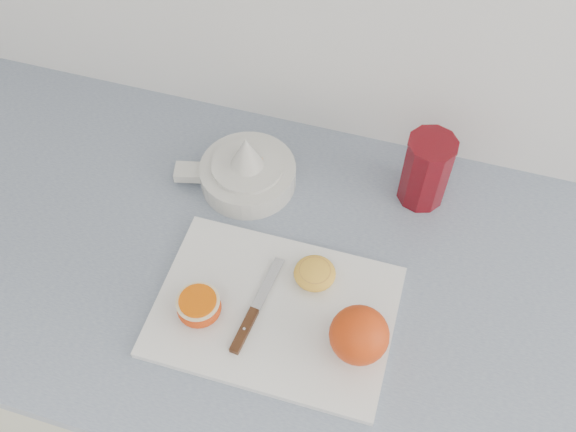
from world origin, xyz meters
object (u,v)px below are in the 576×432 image
(counter, at_px, (326,386))
(cutting_board, at_px, (275,311))
(citrus_juicer, at_px, (247,171))
(red_tumbler, at_px, (426,172))
(half_orange, at_px, (199,307))

(counter, relative_size, cutting_board, 7.53)
(citrus_juicer, bearing_deg, red_tumbler, 11.17)
(cutting_board, relative_size, half_orange, 5.38)
(cutting_board, height_order, half_orange, half_orange)
(counter, distance_m, red_tumbler, 0.55)
(counter, relative_size, red_tumbler, 20.06)
(cutting_board, bearing_deg, red_tumbler, 59.11)
(citrus_juicer, bearing_deg, cutting_board, -62.05)
(cutting_board, height_order, citrus_juicer, citrus_juicer)
(counter, distance_m, half_orange, 0.52)
(counter, distance_m, citrus_juicer, 0.53)
(half_orange, height_order, red_tumbler, red_tumbler)
(half_orange, relative_size, red_tumbler, 0.50)
(counter, xyz_separation_m, cutting_board, (-0.08, -0.08, 0.45))
(half_orange, distance_m, citrus_juicer, 0.26)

